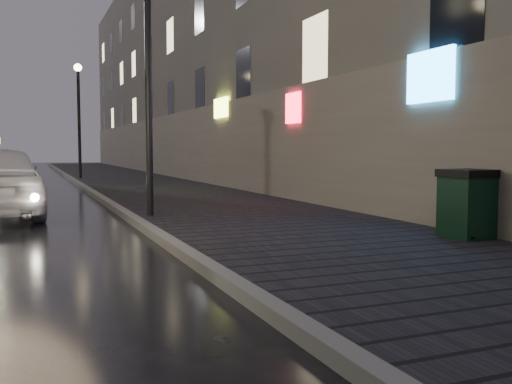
# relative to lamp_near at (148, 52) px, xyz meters

# --- Properties ---
(ground) EXTENTS (120.00, 120.00, 0.00)m
(ground) POSITION_rel_lamp_near_xyz_m (-1.85, -6.00, -3.49)
(ground) COLOR black
(ground) RESTS_ON ground
(sidewalk) EXTENTS (4.60, 58.00, 0.15)m
(sidewalk) POSITION_rel_lamp_near_xyz_m (2.05, 15.00, -3.41)
(sidewalk) COLOR black
(sidewalk) RESTS_ON ground
(curb) EXTENTS (0.20, 58.00, 0.15)m
(curb) POSITION_rel_lamp_near_xyz_m (-0.35, 15.00, -3.41)
(curb) COLOR slate
(curb) RESTS_ON ground
(building_near) EXTENTS (1.80, 50.00, 13.00)m
(building_near) POSITION_rel_lamp_near_xyz_m (5.25, 19.00, 3.01)
(building_near) COLOR #605B54
(building_near) RESTS_ON ground
(lamp_near) EXTENTS (0.36, 0.36, 5.28)m
(lamp_near) POSITION_rel_lamp_near_xyz_m (0.00, 0.00, 0.00)
(lamp_near) COLOR black
(lamp_near) RESTS_ON sidewalk
(lamp_far) EXTENTS (0.36, 0.36, 5.28)m
(lamp_far) POSITION_rel_lamp_near_xyz_m (0.00, 16.00, 0.00)
(lamp_far) COLOR black
(lamp_far) RESTS_ON sidewalk
(trash_bin) EXTENTS (0.74, 0.74, 1.06)m
(trash_bin) POSITION_rel_lamp_near_xyz_m (3.95, -4.82, -2.80)
(trash_bin) COLOR black
(trash_bin) RESTS_ON sidewalk
(car_far) EXTENTS (2.08, 4.74, 1.59)m
(car_far) POSITION_rel_lamp_near_xyz_m (-3.73, 30.44, -2.69)
(car_far) COLOR gray
(car_far) RESTS_ON ground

